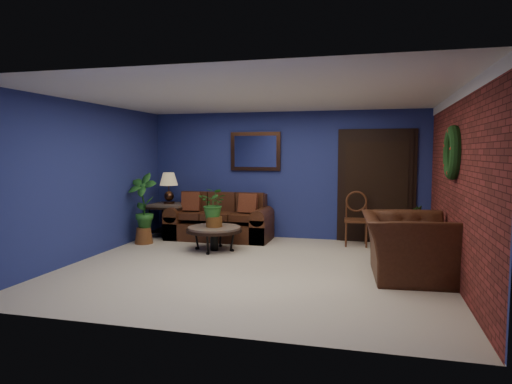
% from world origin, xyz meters
% --- Properties ---
extents(floor, '(5.50, 5.50, 0.00)m').
position_xyz_m(floor, '(0.00, 0.00, 0.00)').
color(floor, beige).
rests_on(floor, ground).
extents(wall_back, '(5.50, 0.04, 2.50)m').
position_xyz_m(wall_back, '(0.00, 2.50, 1.25)').
color(wall_back, navy).
rests_on(wall_back, ground).
extents(wall_left, '(0.04, 5.00, 2.50)m').
position_xyz_m(wall_left, '(-2.75, 0.00, 1.25)').
color(wall_left, navy).
rests_on(wall_left, ground).
extents(wall_right_brick, '(0.04, 5.00, 2.50)m').
position_xyz_m(wall_right_brick, '(2.75, 0.00, 1.25)').
color(wall_right_brick, maroon).
rests_on(wall_right_brick, ground).
extents(ceiling, '(5.50, 5.00, 0.02)m').
position_xyz_m(ceiling, '(0.00, 0.00, 2.50)').
color(ceiling, silver).
rests_on(ceiling, wall_back).
extents(crown_molding, '(0.03, 5.00, 0.14)m').
position_xyz_m(crown_molding, '(2.72, 0.00, 2.43)').
color(crown_molding, white).
rests_on(crown_molding, wall_right_brick).
extents(wall_mirror, '(1.02, 0.06, 0.77)m').
position_xyz_m(wall_mirror, '(-0.60, 2.46, 1.72)').
color(wall_mirror, '#3D2316').
rests_on(wall_mirror, wall_back).
extents(closet_door, '(1.44, 0.06, 2.18)m').
position_xyz_m(closet_door, '(1.75, 2.47, 1.05)').
color(closet_door, black).
rests_on(closet_door, wall_back).
extents(wreath, '(0.16, 0.72, 0.72)m').
position_xyz_m(wreath, '(2.69, 0.05, 1.70)').
color(wreath, black).
rests_on(wreath, wall_right_brick).
extents(sofa, '(2.02, 0.87, 0.91)m').
position_xyz_m(sofa, '(-1.21, 2.08, 0.30)').
color(sofa, '#412112').
rests_on(sofa, ground).
extents(coffee_table, '(0.97, 0.97, 0.42)m').
position_xyz_m(coffee_table, '(-0.97, 1.01, 0.36)').
color(coffee_table, '#4A4641').
rests_on(coffee_table, ground).
extents(end_table, '(0.73, 0.73, 0.67)m').
position_xyz_m(end_table, '(-2.30, 2.05, 0.51)').
color(end_table, '#4A4641').
rests_on(end_table, ground).
extents(table_lamp, '(0.36, 0.36, 0.60)m').
position_xyz_m(table_lamp, '(-2.30, 2.05, 1.06)').
color(table_lamp, '#3D2316').
rests_on(table_lamp, end_table).
extents(side_chair, '(0.44, 0.44, 0.99)m').
position_xyz_m(side_chair, '(1.40, 2.12, 0.56)').
color(side_chair, '#572D19').
rests_on(side_chair, ground).
extents(armchair, '(1.25, 1.40, 0.86)m').
position_xyz_m(armchair, '(2.15, 0.03, 0.43)').
color(armchair, '#412112').
rests_on(armchair, ground).
extents(coffee_plant, '(0.53, 0.47, 0.68)m').
position_xyz_m(coffee_plant, '(-0.97, 1.01, 0.78)').
color(coffee_plant, brown).
rests_on(coffee_plant, coffee_table).
extents(floor_plant, '(0.42, 0.38, 0.80)m').
position_xyz_m(floor_plant, '(2.35, 1.79, 0.41)').
color(floor_plant, brown).
rests_on(floor_plant, ground).
extents(tall_plant, '(0.63, 0.49, 1.32)m').
position_xyz_m(tall_plant, '(-2.45, 1.25, 0.70)').
color(tall_plant, brown).
rests_on(tall_plant, ground).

